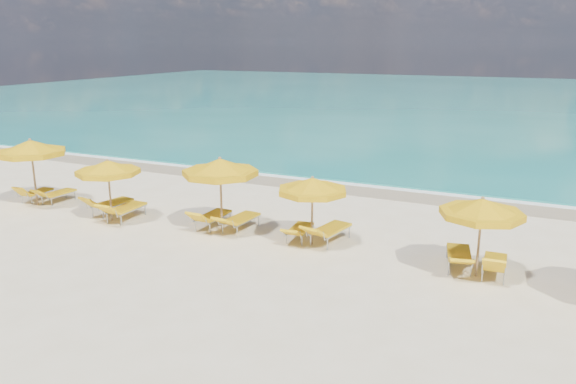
% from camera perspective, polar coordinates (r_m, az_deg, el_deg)
% --- Properties ---
extents(ground_plane, '(120.00, 120.00, 0.00)m').
position_cam_1_polar(ground_plane, '(17.01, -2.12, -5.10)').
color(ground_plane, beige).
extents(ocean, '(120.00, 80.00, 0.30)m').
position_cam_1_polar(ocean, '(62.93, 18.25, 8.93)').
color(ocean, '#14766D').
rests_on(ocean, ground).
extents(wet_sand_band, '(120.00, 2.60, 0.01)m').
position_cam_1_polar(wet_sand_band, '(23.56, 6.02, 0.55)').
color(wet_sand_band, tan).
rests_on(wet_sand_band, ground).
extents(foam_line, '(120.00, 1.20, 0.03)m').
position_cam_1_polar(foam_line, '(24.29, 6.63, 0.98)').
color(foam_line, white).
rests_on(foam_line, ground).
extents(whitecap_near, '(14.00, 0.36, 0.05)m').
position_cam_1_polar(whitecap_near, '(34.43, 1.74, 5.22)').
color(whitecap_near, white).
rests_on(whitecap_near, ground).
extents(whitecap_far, '(18.00, 0.30, 0.05)m').
position_cam_1_polar(whitecap_far, '(38.69, 25.64, 4.84)').
color(whitecap_far, white).
rests_on(whitecap_far, ground).
extents(umbrella_1, '(3.25, 3.25, 2.49)m').
position_cam_1_polar(umbrella_1, '(22.38, -24.67, 4.06)').
color(umbrella_1, '#A37F51').
rests_on(umbrella_1, ground).
extents(umbrella_2, '(2.28, 2.28, 2.13)m').
position_cam_1_polar(umbrella_2, '(19.46, -17.85, 2.34)').
color(umbrella_2, '#A37F51').
rests_on(umbrella_2, ground).
extents(umbrella_3, '(3.17, 3.17, 2.42)m').
position_cam_1_polar(umbrella_3, '(17.54, -6.91, 2.45)').
color(umbrella_3, '#A37F51').
rests_on(umbrella_3, ground).
extents(umbrella_4, '(2.09, 2.09, 2.10)m').
position_cam_1_polar(umbrella_4, '(16.30, 2.49, 0.59)').
color(umbrella_4, '#A37F51').
rests_on(umbrella_4, ground).
extents(umbrella_5, '(2.12, 2.12, 2.14)m').
position_cam_1_polar(umbrella_5, '(14.82, 19.11, -1.60)').
color(umbrella_5, '#A37F51').
rests_on(umbrella_5, ground).
extents(lounger_1_left, '(0.64, 1.59, 0.76)m').
position_cam_1_polar(lounger_1_left, '(23.36, -24.18, -0.33)').
color(lounger_1_left, '#A5A8AD').
rests_on(lounger_1_left, ground).
extents(lounger_1_right, '(0.63, 1.70, 0.71)m').
position_cam_1_polar(lounger_1_right, '(22.82, -22.33, -0.46)').
color(lounger_1_right, '#A5A8AD').
rests_on(lounger_1_right, ground).
extents(lounger_2_left, '(0.90, 1.95, 0.86)m').
position_cam_1_polar(lounger_2_left, '(20.60, -17.51, -1.52)').
color(lounger_2_left, '#A5A8AD').
rests_on(lounger_2_left, ground).
extents(lounger_2_right, '(0.69, 1.96, 0.84)m').
position_cam_1_polar(lounger_2_right, '(19.81, -16.17, -2.05)').
color(lounger_2_right, '#A5A8AD').
rests_on(lounger_2_right, ground).
extents(lounger_3_left, '(0.66, 1.85, 0.80)m').
position_cam_1_polar(lounger_3_left, '(18.43, -7.69, -2.89)').
color(lounger_3_left, '#A5A8AD').
rests_on(lounger_3_left, ground).
extents(lounger_3_right, '(0.79, 1.96, 0.74)m').
position_cam_1_polar(lounger_3_right, '(18.03, -4.90, -3.21)').
color(lounger_3_right, '#A5A8AD').
rests_on(lounger_3_right, ground).
extents(lounger_4_left, '(0.69, 1.72, 0.65)m').
position_cam_1_polar(lounger_4_left, '(17.14, 1.17, -4.23)').
color(lounger_4_left, '#A5A8AD').
rests_on(lounger_4_left, ground).
extents(lounger_4_right, '(1.01, 2.08, 0.81)m').
position_cam_1_polar(lounger_4_right, '(16.95, 4.24, -4.35)').
color(lounger_4_right, '#A5A8AD').
rests_on(lounger_4_right, ground).
extents(lounger_5_left, '(0.97, 2.00, 0.71)m').
position_cam_1_polar(lounger_5_left, '(15.72, 16.95, -6.63)').
color(lounger_5_left, '#A5A8AD').
rests_on(lounger_5_left, ground).
extents(lounger_5_right, '(0.64, 1.70, 0.81)m').
position_cam_1_polar(lounger_5_right, '(15.51, 20.23, -7.26)').
color(lounger_5_right, '#A5A8AD').
rests_on(lounger_5_right, ground).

